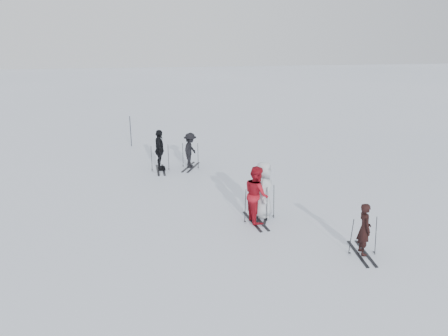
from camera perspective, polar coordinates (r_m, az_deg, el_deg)
name	(u,v)px	position (r m, az deg, el deg)	size (l,w,h in m)	color
ground	(228,201)	(16.71, 0.52, -4.31)	(120.00, 120.00, 0.00)	silver
skier_near_dark	(364,230)	(13.26, 17.85, -7.69)	(0.57, 0.37, 1.55)	black
skier_red	(256,195)	(14.67, 4.26, -3.52)	(0.94, 0.73, 1.94)	maroon
skier_grey	(263,190)	(15.06, 5.16, -2.90)	(0.96, 0.63, 1.97)	silver
skier_uphill_left	(160,151)	(20.16, -8.40, 2.25)	(1.11, 0.46, 1.89)	black
skier_uphill_far	(190,151)	(20.47, -4.42, 2.27)	(1.06, 0.61, 1.64)	black
skis_near_dark	(364,236)	(13.34, 17.77, -8.40)	(0.86, 1.63, 1.19)	black
skis_red	(256,204)	(14.79, 4.23, -4.72)	(0.93, 1.75, 1.28)	black
skis_grey	(263,200)	(15.20, 5.12, -4.22)	(0.89, 1.67, 1.22)	black
skis_uphill_left	(160,157)	(20.25, -8.36, 1.38)	(0.91, 1.72, 1.26)	black
skis_uphill_far	(190,155)	(20.53, -4.41, 1.71)	(0.89, 1.69, 1.23)	black
piste_marker	(131,131)	(24.72, -12.10, 4.71)	(0.04, 0.04, 1.70)	black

